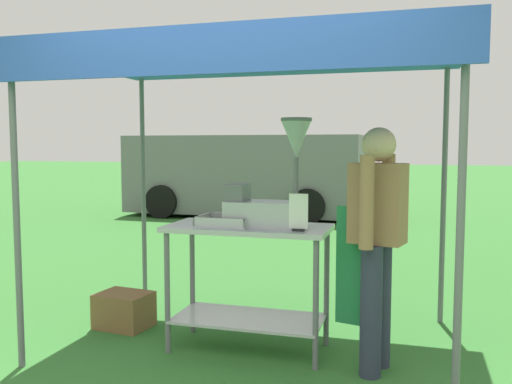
# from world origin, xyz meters

# --- Properties ---
(ground_plane) EXTENTS (70.00, 70.00, 0.00)m
(ground_plane) POSITION_xyz_m (0.00, 6.00, 0.00)
(ground_plane) COLOR #33702D
(stall_canopy) EXTENTS (2.97, 1.97, 2.17)m
(stall_canopy) POSITION_xyz_m (-0.06, 1.43, 2.09)
(stall_canopy) COLOR slate
(stall_canopy) RESTS_ON ground
(donut_cart) EXTENTS (1.17, 0.56, 0.92)m
(donut_cart) POSITION_xyz_m (-0.06, 1.33, 0.65)
(donut_cart) COLOR #B7B7BC
(donut_cart) RESTS_ON ground
(donut_tray) EXTENTS (0.38, 0.34, 0.07)m
(donut_tray) POSITION_xyz_m (-0.21, 1.30, 0.94)
(donut_tray) COLOR #B7B7BC
(donut_tray) RESTS_ON donut_cart
(donut_fryer) EXTENTS (0.61, 0.28, 0.77)m
(donut_fryer) POSITION_xyz_m (0.12, 1.32, 1.17)
(donut_fryer) COLOR #B7B7BC
(donut_fryer) RESTS_ON donut_cart
(menu_sign) EXTENTS (0.13, 0.05, 0.25)m
(menu_sign) POSITION_xyz_m (0.34, 1.19, 1.03)
(menu_sign) COLOR black
(menu_sign) RESTS_ON donut_cart
(vendor) EXTENTS (0.47, 0.54, 1.61)m
(vendor) POSITION_xyz_m (0.86, 1.19, 0.90)
(vendor) COLOR #2D3347
(vendor) RESTS_ON ground
(supply_crate) EXTENTS (0.46, 0.38, 0.28)m
(supply_crate) POSITION_xyz_m (-1.18, 1.51, 0.14)
(supply_crate) COLOR brown
(supply_crate) RESTS_ON ground
(van_grey) EXTENTS (4.93, 2.16, 1.69)m
(van_grey) POSITION_xyz_m (-2.33, 8.69, 0.88)
(van_grey) COLOR slate
(van_grey) RESTS_ON ground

